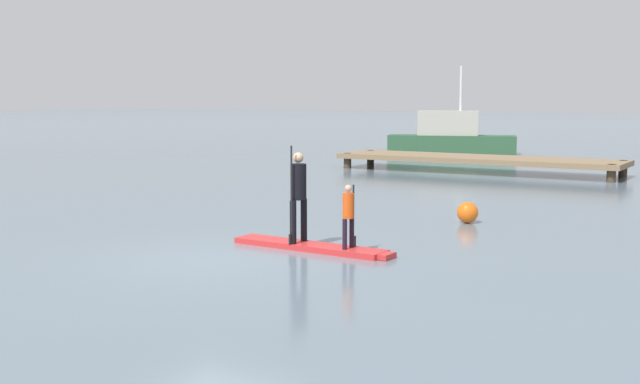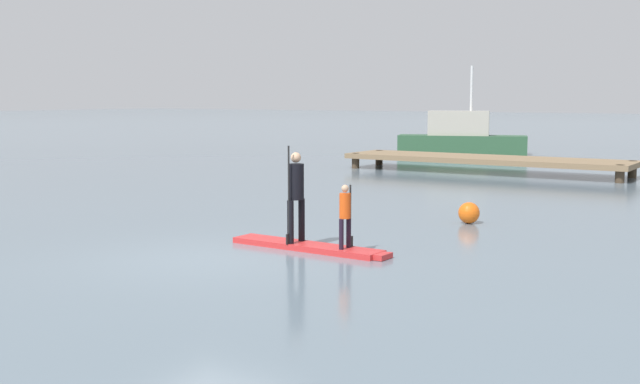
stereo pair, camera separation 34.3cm
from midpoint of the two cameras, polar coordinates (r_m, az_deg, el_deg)
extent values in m
plane|color=slate|center=(13.18, -8.25, -4.79)|extent=(240.00, 240.00, 0.00)
cube|color=red|center=(13.88, -1.51, -3.92)|extent=(2.93, 0.63, 0.10)
cube|color=red|center=(13.10, 3.92, -4.59)|extent=(0.25, 0.38, 0.09)
cylinder|color=black|center=(14.07, -1.87, -2.00)|extent=(0.12, 0.12, 0.76)
cylinder|color=black|center=(13.80, -2.65, -2.18)|extent=(0.12, 0.12, 0.76)
cylinder|color=black|center=(13.84, -2.27, 0.74)|extent=(0.29, 0.29, 0.63)
sphere|color=tan|center=(13.81, -2.28, 2.49)|extent=(0.18, 0.18, 0.18)
cylinder|color=black|center=(13.70, -2.78, -0.23)|extent=(0.03, 0.03, 1.71)
cube|color=black|center=(13.81, -2.76, -3.39)|extent=(0.03, 0.14, 0.18)
cylinder|color=black|center=(13.49, 1.55, -2.91)|extent=(0.08, 0.08, 0.51)
cylinder|color=black|center=(13.30, 1.05, -3.05)|extent=(0.08, 0.08, 0.51)
cylinder|color=#E54C14|center=(13.32, 1.31, -0.99)|extent=(0.20, 0.20, 0.42)
sphere|color=tan|center=(13.29, 1.31, 0.26)|extent=(0.12, 0.12, 0.12)
cylinder|color=black|center=(13.49, 1.68, -1.72)|extent=(0.03, 0.03, 1.07)
cube|color=black|center=(13.56, 1.67, -3.57)|extent=(0.03, 0.14, 0.18)
cube|color=#2D5638|center=(37.34, 9.15, 3.38)|extent=(5.93, 3.21, 0.86)
cube|color=#B2AD9E|center=(37.30, 8.92, 4.91)|extent=(2.95, 1.93, 1.12)
cylinder|color=silver|center=(37.26, 9.81, 7.33)|extent=(0.12, 0.12, 2.05)
cube|color=#846B4C|center=(28.35, 10.87, 2.33)|extent=(9.99, 2.44, 0.18)
cylinder|color=#473828|center=(29.52, 1.65, 2.26)|extent=(0.28, 0.28, 0.56)
cylinder|color=#473828|center=(31.12, 3.33, 2.49)|extent=(0.28, 0.28, 0.56)
cylinder|color=#473828|center=(26.19, 19.81, 1.27)|extent=(0.28, 0.28, 0.56)
cylinder|color=#473828|center=(27.99, 20.57, 1.57)|extent=(0.28, 0.28, 0.56)
sphere|color=orange|center=(16.96, 9.96, -1.45)|extent=(0.45, 0.45, 0.45)
camera|label=1|loc=(0.17, -90.62, -0.07)|focal=44.64mm
camera|label=2|loc=(0.17, 89.38, 0.07)|focal=44.64mm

